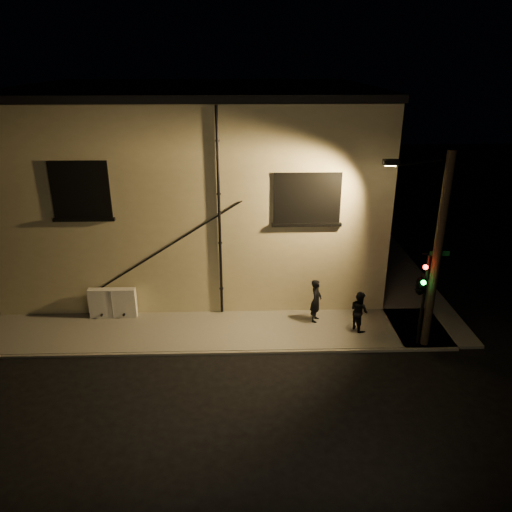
{
  "coord_description": "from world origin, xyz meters",
  "views": [
    {
      "loc": [
        -0.96,
        -15.57,
        10.13
      ],
      "look_at": [
        -0.41,
        1.8,
        3.09
      ],
      "focal_mm": 35.0,
      "sensor_mm": 36.0,
      "label": 1
    }
  ],
  "objects_px": {
    "utility_cabinet": "(113,303)",
    "pedestrian_a": "(316,301)",
    "pedestrian_b": "(359,311)",
    "streetlamp_pole": "(434,249)",
    "traffic_signal": "(421,284)"
  },
  "relations": [
    {
      "from": "utility_cabinet",
      "to": "pedestrian_a",
      "type": "height_order",
      "value": "pedestrian_a"
    },
    {
      "from": "pedestrian_b",
      "to": "pedestrian_a",
      "type": "bearing_deg",
      "value": 39.91
    },
    {
      "from": "utility_cabinet",
      "to": "streetlamp_pole",
      "type": "relative_size",
      "value": 0.26
    },
    {
      "from": "traffic_signal",
      "to": "pedestrian_a",
      "type": "bearing_deg",
      "value": 150.19
    },
    {
      "from": "pedestrian_a",
      "to": "pedestrian_b",
      "type": "relative_size",
      "value": 1.11
    },
    {
      "from": "utility_cabinet",
      "to": "streetlamp_pole",
      "type": "bearing_deg",
      "value": -11.31
    },
    {
      "from": "pedestrian_a",
      "to": "streetlamp_pole",
      "type": "xyz_separation_m",
      "value": [
        3.73,
        -1.81,
        2.86
      ]
    },
    {
      "from": "pedestrian_a",
      "to": "pedestrian_b",
      "type": "bearing_deg",
      "value": -93.89
    },
    {
      "from": "pedestrian_b",
      "to": "traffic_signal",
      "type": "relative_size",
      "value": 0.44
    },
    {
      "from": "pedestrian_a",
      "to": "utility_cabinet",
      "type": "bearing_deg",
      "value": 107.28
    },
    {
      "from": "pedestrian_b",
      "to": "streetlamp_pole",
      "type": "height_order",
      "value": "streetlamp_pole"
    },
    {
      "from": "traffic_signal",
      "to": "streetlamp_pole",
      "type": "distance_m",
      "value": 1.32
    },
    {
      "from": "traffic_signal",
      "to": "pedestrian_b",
      "type": "bearing_deg",
      "value": 146.48
    },
    {
      "from": "pedestrian_b",
      "to": "streetlamp_pole",
      "type": "relative_size",
      "value": 0.22
    },
    {
      "from": "pedestrian_b",
      "to": "streetlamp_pole",
      "type": "xyz_separation_m",
      "value": [
        2.16,
        -1.07,
        2.95
      ]
    }
  ]
}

